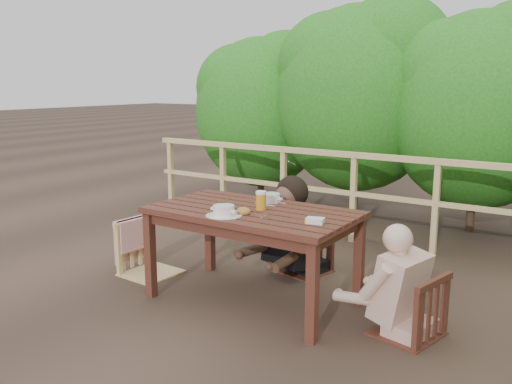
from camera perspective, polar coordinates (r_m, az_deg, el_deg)
The scene contains 15 objects.
ground at distance 4.55m, azimuth -0.35°, elevation -11.27°, with size 60.00×60.00×0.00m, color #473328.
table at distance 4.42m, azimuth -0.36°, elevation -6.77°, with size 1.63×0.92×0.75m, color #411E15.
chair_left at distance 5.08m, azimuth -11.14°, elevation -3.36°, with size 0.48×0.48×0.96m, color tan.
chair_far at distance 5.09m, azimuth 5.07°, elevation -3.63°, with size 0.44×0.44×0.88m, color #411E15.
chair_right at distance 3.96m, azimuth 15.81°, elevation -8.44°, with size 0.44×0.44×0.88m, color #411E15.
woman at distance 5.04m, azimuth 5.23°, elevation -0.60°, with size 0.57×0.70×1.42m, color black, non-canonical shape.
diner_right at distance 3.89m, azimuth 16.40°, elevation -5.65°, with size 0.52×0.64×1.29m, color #CD9E8C, non-canonical shape.
railing at distance 6.10m, azimuth 10.18°, elevation -0.58°, with size 5.60×0.10×1.01m, color tan.
hedge_row at distance 6.96m, azimuth 17.74°, elevation 12.11°, with size 6.60×1.60×3.80m, color #226118, non-canonical shape.
soup_near at distance 4.12m, azimuth -3.41°, elevation -2.03°, with size 0.28×0.28×0.09m, color silver.
soup_far at distance 4.56m, azimuth 1.54°, elevation -0.71°, with size 0.27×0.27×0.09m, color white.
bread_roll at distance 4.16m, azimuth -1.32°, elevation -2.05°, with size 0.12×0.09×0.07m, color #A56927.
beer_glass at distance 4.29m, azimuth 0.52°, elevation -1.00°, with size 0.08×0.08×0.16m, color orange.
tumbler at distance 3.98m, azimuth 0.85°, elevation -2.71°, with size 0.06×0.06×0.07m, color silver.
butter_tub at distance 3.91m, azimuth 6.24°, elevation -3.11°, with size 0.13×0.09×0.05m, color white.
Camera 1 is at (2.34, -3.48, 1.77)m, focal length 38.08 mm.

